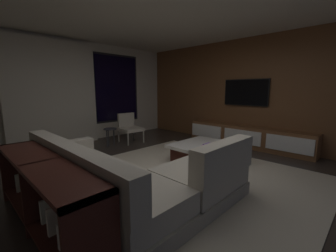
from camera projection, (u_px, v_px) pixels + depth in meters
floor at (174, 180)px, 3.46m from camera, size 9.20×9.20×0.00m
back_wall_with_window at (71, 93)px, 5.69m from camera, size 6.60×0.30×2.70m
media_wall at (257, 93)px, 5.40m from camera, size 0.12×7.80×2.70m
area_rug at (192, 175)px, 3.64m from camera, size 3.20×3.80×0.01m
sectional_couch at (128, 181)px, 2.74m from camera, size 1.98×2.50×0.82m
coffee_table at (206, 153)px, 4.27m from camera, size 1.16×1.16×0.36m
book_stack_on_coffee_table at (209, 145)px, 4.10m from camera, size 0.21×0.18×0.05m
accent_chair_near_window at (129, 126)px, 5.91m from camera, size 0.58×0.60×0.78m
side_stool at (110, 132)px, 5.45m from camera, size 0.32×0.32×0.46m
media_console at (247, 137)px, 5.41m from camera, size 0.46×3.10×0.52m
mounted_tv at (246, 92)px, 5.49m from camera, size 0.05×1.15×0.67m
console_table_behind_couch at (44, 192)px, 2.16m from camera, size 0.40×2.10×0.74m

